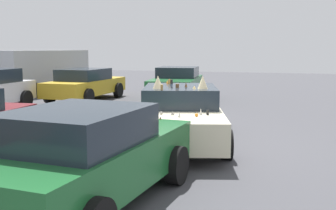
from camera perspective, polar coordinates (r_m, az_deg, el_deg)
name	(u,v)px	position (r m, az deg, el deg)	size (l,w,h in m)	color
ground_plane	(180,143)	(9.92, 1.66, -5.23)	(60.00, 60.00, 0.00)	#47474C
art_car_decorated	(180,114)	(9.84, 1.67, -1.30)	(4.98, 3.05, 1.63)	beige
parked_van_behind_right	(40,69)	(21.43, -17.11, 4.67)	(5.25, 2.91, 2.14)	#9EA3A8
parked_sedan_row_back_far	(177,84)	(17.94, 1.21, 2.95)	(4.51, 2.43, 1.43)	#1E602D
parked_sedan_near_left	(85,84)	(18.25, -11.25, 2.83)	(4.50, 2.01, 1.37)	gold
parked_sedan_row_back_center	(86,156)	(6.05, -11.10, -6.85)	(4.20, 2.17, 1.42)	#1E602D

